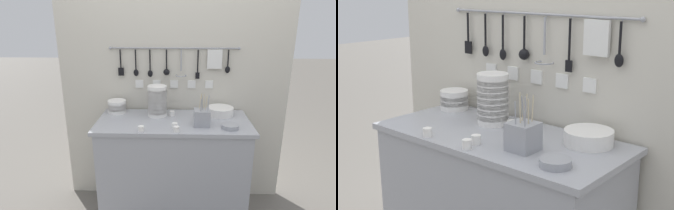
{
  "view_description": "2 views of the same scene",
  "coord_description": "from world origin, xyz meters",
  "views": [
    {
      "loc": [
        0.03,
        -2.15,
        1.7
      ],
      "look_at": [
        -0.05,
        0.0,
        1.02
      ],
      "focal_mm": 30.0,
      "sensor_mm": 36.0,
      "label": 1
    },
    {
      "loc": [
        1.4,
        -1.6,
        1.6
      ],
      "look_at": [
        0.05,
        -0.01,
        1.05
      ],
      "focal_mm": 50.0,
      "sensor_mm": 36.0,
      "label": 2
    }
  ],
  "objects": [
    {
      "name": "cup_edge_near",
      "position": [
        -0.24,
        -0.24,
        0.92
      ],
      "size": [
        0.04,
        0.04,
        0.04
      ],
      "color": "white",
      "rests_on": "counter"
    },
    {
      "name": "bowl_stack_back_corner",
      "position": [
        -0.14,
        0.11,
        1.03
      ],
      "size": [
        0.16,
        0.16,
        0.26
      ],
      "color": "white",
      "rests_on": "counter"
    },
    {
      "name": "cutlery_caddy",
      "position": [
        0.22,
        -0.1,
        0.96
      ],
      "size": [
        0.12,
        0.12,
        0.26
      ],
      "color": "#93969E",
      "rests_on": "counter"
    },
    {
      "name": "cup_back_right",
      "position": [
        -0.01,
        0.11,
        0.92
      ],
      "size": [
        0.04,
        0.04,
        0.04
      ],
      "color": "white",
      "rests_on": "counter"
    },
    {
      "name": "steel_mixing_bowl",
      "position": [
        0.43,
        -0.16,
        0.91
      ],
      "size": [
        0.13,
        0.13,
        0.03
      ],
      "color": "#93969E",
      "rests_on": "counter"
    },
    {
      "name": "plate_stack",
      "position": [
        0.4,
        0.15,
        0.93
      ],
      "size": [
        0.22,
        0.22,
        0.07
      ],
      "color": "white",
      "rests_on": "counter"
    },
    {
      "name": "cup_mid_row",
      "position": [
        0.03,
        -0.24,
        0.92
      ],
      "size": [
        0.04,
        0.04,
        0.04
      ],
      "color": "white",
      "rests_on": "counter"
    },
    {
      "name": "cup_edge_far",
      "position": [
        0.01,
        -0.17,
        0.92
      ],
      "size": [
        0.04,
        0.04,
        0.04
      ],
      "color": "white",
      "rests_on": "counter"
    },
    {
      "name": "bowl_stack_short_front",
      "position": [
        -0.5,
        0.18,
        0.95
      ],
      "size": [
        0.16,
        0.16,
        0.11
      ],
      "color": "white",
      "rests_on": "counter"
    },
    {
      "name": "back_wall",
      "position": [
        0.0,
        0.32,
        1.0
      ],
      "size": [
        2.05,
        0.11,
        1.99
      ],
      "color": "beige",
      "rests_on": "ground"
    }
  ]
}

